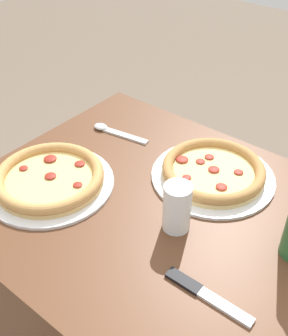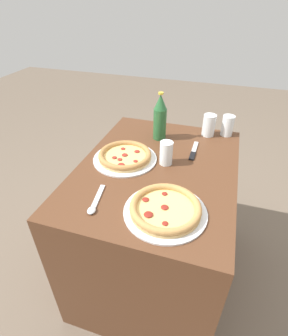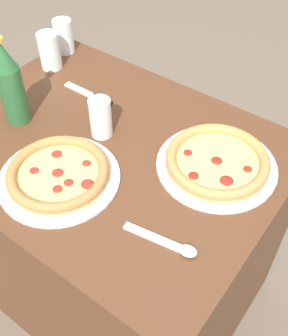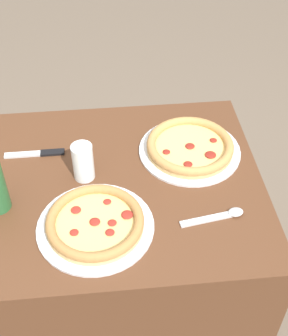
{
  "view_description": "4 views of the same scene",
  "coord_description": "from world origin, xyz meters",
  "views": [
    {
      "loc": [
        -0.4,
        0.59,
        1.44
      ],
      "look_at": [
        0.1,
        -0.03,
        0.82
      ],
      "focal_mm": 45.0,
      "sensor_mm": 36.0,
      "label": 1
    },
    {
      "loc": [
        1.0,
        0.25,
        1.47
      ],
      "look_at": [
        0.13,
        -0.03,
        0.84
      ],
      "focal_mm": 28.0,
      "sensor_mm": 36.0,
      "label": 2
    },
    {
      "loc": [
        0.59,
        -0.62,
        1.57
      ],
      "look_at": [
        0.17,
        -0.05,
        0.83
      ],
      "focal_mm": 45.0,
      "sensor_mm": 36.0,
      "label": 3
    },
    {
      "loc": [
        0.04,
        -0.97,
        1.73
      ],
      "look_at": [
        0.14,
        0.01,
        0.81
      ],
      "focal_mm": 50.0,
      "sensor_mm": 36.0,
      "label": 4
    }
  ],
  "objects": [
    {
      "name": "pizza_veggie",
      "position": [
        0.29,
        0.11,
        0.79
      ],
      "size": [
        0.32,
        0.32,
        0.04
      ],
      "color": "silver",
      "rests_on": "table"
    },
    {
      "name": "pizza_pepperoni",
      "position": [
        -0.01,
        -0.17,
        0.79
      ],
      "size": [
        0.31,
        0.31,
        0.04
      ],
      "color": "silver",
      "rests_on": "table"
    },
    {
      "name": "table",
      "position": [
        0.0,
        0.0,
        0.38
      ],
      "size": [
        0.97,
        0.73,
        0.77
      ],
      "color": "#56331E",
      "rests_on": "ground_plane"
    },
    {
      "name": "knife",
      "position": [
        -0.18,
        0.14,
        0.77
      ],
      "size": [
        0.18,
        0.03,
        0.01
      ],
      "color": "black",
      "rests_on": "table"
    },
    {
      "name": "glass_red_wine",
      "position": [
        -0.04,
        0.03,
        0.82
      ],
      "size": [
        0.06,
        0.06,
        0.12
      ],
      "color": "white",
      "rests_on": "table"
    },
    {
      "name": "spoon",
      "position": [
        0.33,
        -0.17,
        0.77
      ],
      "size": [
        0.18,
        0.05,
        0.01
      ],
      "color": "silver",
      "rests_on": "table"
    }
  ]
}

